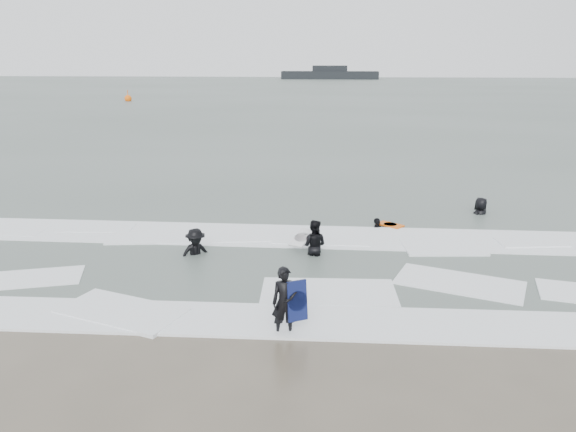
# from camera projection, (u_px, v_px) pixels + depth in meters

# --- Properties ---
(ground) EXTENTS (320.00, 320.00, 0.00)m
(ground) POSITION_uv_depth(u_px,v_px,m) (272.00, 311.00, 14.29)
(ground) COLOR brown
(ground) RESTS_ON ground
(sea) EXTENTS (320.00, 320.00, 0.00)m
(sea) POSITION_uv_depth(u_px,v_px,m) (326.00, 95.00, 90.92)
(sea) COLOR #47544C
(sea) RESTS_ON ground
(surfer_centre) EXTENTS (0.69, 0.54, 1.68)m
(surfer_centre) POSITION_uv_depth(u_px,v_px,m) (285.00, 334.00, 13.11)
(surfer_centre) COLOR black
(surfer_centre) RESTS_ON ground
(surfer_wading) EXTENTS (0.97, 0.83, 1.75)m
(surfer_wading) POSITION_uv_depth(u_px,v_px,m) (314.00, 255.00, 18.30)
(surfer_wading) COLOR black
(surfer_wading) RESTS_ON ground
(surfer_breaker) EXTENTS (1.33, 1.20, 1.79)m
(surfer_breaker) POSITION_uv_depth(u_px,v_px,m) (196.00, 256.00, 18.19)
(surfer_breaker) COLOR black
(surfer_breaker) RESTS_ON ground
(surfer_right_near) EXTENTS (0.99, 0.79, 1.57)m
(surfer_right_near) POSITION_uv_depth(u_px,v_px,m) (377.00, 229.00, 21.10)
(surfer_right_near) COLOR black
(surfer_right_near) RESTS_ON ground
(surfer_right_far) EXTENTS (1.06, 1.08, 1.87)m
(surfer_right_far) POSITION_uv_depth(u_px,v_px,m) (480.00, 215.00, 22.96)
(surfer_right_far) COLOR black
(surfer_right_far) RESTS_ON ground
(surf_foam) EXTENTS (30.03, 9.06, 0.09)m
(surf_foam) POSITION_uv_depth(u_px,v_px,m) (285.00, 259.00, 17.83)
(surf_foam) COLOR white
(surf_foam) RESTS_ON ground
(bodyboards) EXTENTS (4.13, 9.41, 1.25)m
(bodyboards) POSITION_uv_depth(u_px,v_px,m) (337.00, 247.00, 17.53)
(bodyboards) COLOR #0E1645
(bodyboards) RESTS_ON ground
(buoy) EXTENTS (1.00, 1.00, 1.65)m
(buoy) POSITION_uv_depth(u_px,v_px,m) (128.00, 99.00, 79.43)
(buoy) COLOR #EE5C0A
(buoy) RESTS_ON ground
(vessel_horizon) EXTENTS (26.46, 4.72, 3.59)m
(vessel_horizon) POSITION_uv_depth(u_px,v_px,m) (330.00, 74.00, 153.84)
(vessel_horizon) COLOR black
(vessel_horizon) RESTS_ON ground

